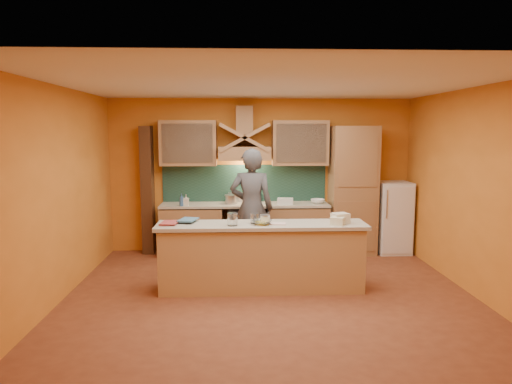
{
  "coord_description": "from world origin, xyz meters",
  "views": [
    {
      "loc": [
        -0.44,
        -5.88,
        2.21
      ],
      "look_at": [
        -0.15,
        0.9,
        1.3
      ],
      "focal_mm": 32.0,
      "sensor_mm": 36.0,
      "label": 1
    }
  ],
  "objects_px": {
    "fridge": "(392,217)",
    "mixing_bowl": "(262,222)",
    "person": "(251,208)",
    "stove": "(245,229)",
    "kitchen_scale": "(265,220)"
  },
  "relations": [
    {
      "from": "stove",
      "to": "mixing_bowl",
      "type": "relative_size",
      "value": 3.46
    },
    {
      "from": "person",
      "to": "stove",
      "type": "bearing_deg",
      "value": -76.46
    },
    {
      "from": "fridge",
      "to": "kitchen_scale",
      "type": "distance_m",
      "value": 3.12
    },
    {
      "from": "stove",
      "to": "fridge",
      "type": "bearing_deg",
      "value": 0.0
    },
    {
      "from": "person",
      "to": "mixing_bowl",
      "type": "bearing_deg",
      "value": 101.65
    },
    {
      "from": "fridge",
      "to": "person",
      "type": "xyz_separation_m",
      "value": [
        -2.6,
        -0.77,
        0.32
      ]
    },
    {
      "from": "fridge",
      "to": "person",
      "type": "bearing_deg",
      "value": -163.46
    },
    {
      "from": "fridge",
      "to": "mixing_bowl",
      "type": "relative_size",
      "value": 5.0
    },
    {
      "from": "fridge",
      "to": "mixing_bowl",
      "type": "distance_m",
      "value": 3.2
    },
    {
      "from": "stove",
      "to": "kitchen_scale",
      "type": "xyz_separation_m",
      "value": [
        0.25,
        -1.89,
        0.55
      ]
    },
    {
      "from": "kitchen_scale",
      "to": "mixing_bowl",
      "type": "xyz_separation_m",
      "value": [
        -0.04,
        -0.08,
        -0.02
      ]
    },
    {
      "from": "fridge",
      "to": "kitchen_scale",
      "type": "height_order",
      "value": "fridge"
    },
    {
      "from": "mixing_bowl",
      "to": "stove",
      "type": "bearing_deg",
      "value": 95.88
    },
    {
      "from": "stove",
      "to": "mixing_bowl",
      "type": "xyz_separation_m",
      "value": [
        0.2,
        -1.97,
        0.53
      ]
    },
    {
      "from": "fridge",
      "to": "mixing_bowl",
      "type": "height_order",
      "value": "fridge"
    }
  ]
}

